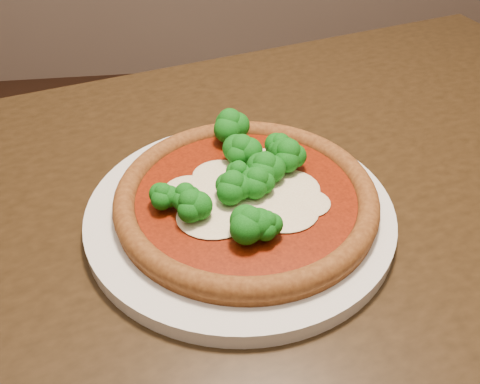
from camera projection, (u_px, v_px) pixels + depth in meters
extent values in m
cube|color=black|center=(283.00, 194.00, 0.67)|extent=(1.31, 1.00, 0.04)
cylinder|color=black|center=(415.00, 186.00, 1.28)|extent=(0.06, 0.06, 0.71)
cylinder|color=silver|center=(240.00, 214.00, 0.60)|extent=(0.34, 0.34, 0.02)
cylinder|color=brown|center=(246.00, 201.00, 0.59)|extent=(0.29, 0.29, 0.01)
torus|color=brown|center=(246.00, 196.00, 0.59)|extent=(0.29, 0.29, 0.02)
cylinder|color=maroon|center=(246.00, 196.00, 0.58)|extent=(0.24, 0.24, 0.00)
ellipsoid|color=beige|center=(215.00, 216.00, 0.55)|extent=(0.08, 0.07, 0.01)
ellipsoid|color=beige|center=(220.00, 174.00, 0.61)|extent=(0.06, 0.06, 0.01)
ellipsoid|color=beige|center=(306.00, 203.00, 0.57)|extent=(0.05, 0.05, 0.00)
ellipsoid|color=beige|center=(189.00, 189.00, 0.59)|extent=(0.06, 0.05, 0.00)
ellipsoid|color=beige|center=(284.00, 211.00, 0.56)|extent=(0.07, 0.07, 0.01)
ellipsoid|color=beige|center=(239.00, 187.00, 0.59)|extent=(0.11, 0.10, 0.01)
ellipsoid|color=beige|center=(262.00, 164.00, 0.63)|extent=(0.07, 0.06, 0.01)
ellipsoid|color=beige|center=(283.00, 189.00, 0.59)|extent=(0.08, 0.07, 0.01)
ellipsoid|color=#147D17|center=(265.00, 166.00, 0.58)|extent=(0.05, 0.05, 0.04)
ellipsoid|color=#147D17|center=(242.00, 148.00, 0.61)|extent=(0.05, 0.05, 0.04)
ellipsoid|color=#147D17|center=(258.00, 180.00, 0.57)|extent=(0.04, 0.04, 0.04)
ellipsoid|color=#147D17|center=(251.00, 221.00, 0.52)|extent=(0.04, 0.04, 0.04)
ellipsoid|color=#147D17|center=(164.00, 194.00, 0.56)|extent=(0.03, 0.03, 0.03)
ellipsoid|color=#147D17|center=(186.00, 194.00, 0.55)|extent=(0.04, 0.04, 0.03)
ellipsoid|color=#147D17|center=(266.00, 223.00, 0.52)|extent=(0.04, 0.04, 0.03)
ellipsoid|color=#147D17|center=(288.00, 153.00, 0.60)|extent=(0.05, 0.05, 0.04)
ellipsoid|color=#147D17|center=(191.00, 203.00, 0.54)|extent=(0.04, 0.04, 0.04)
ellipsoid|color=#147D17|center=(233.00, 184.00, 0.56)|extent=(0.05, 0.05, 0.04)
ellipsoid|color=#147D17|center=(230.00, 122.00, 0.65)|extent=(0.05, 0.05, 0.04)
ellipsoid|color=#147D17|center=(280.00, 144.00, 0.62)|extent=(0.04, 0.04, 0.03)
ellipsoid|color=#147D17|center=(239.00, 171.00, 0.59)|extent=(0.03, 0.03, 0.03)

